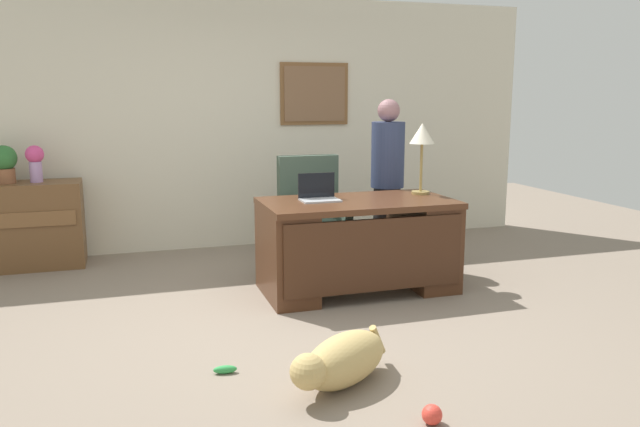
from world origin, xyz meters
The scene contains 13 objects.
ground_plane centered at (0.00, 0.00, 0.00)m, with size 12.00×12.00×0.00m, color gray.
back_wall centered at (0.01, 2.60, 1.35)m, with size 7.00×0.16×2.70m.
desk centered at (0.72, 0.58, 0.42)m, with size 1.61×0.86×0.79m.
credenza centered at (-2.21, 2.25, 0.42)m, with size 1.32×0.50×0.83m.
armchair centered at (0.59, 1.46, 0.48)m, with size 0.60×0.59×1.07m.
person_standing centered at (1.29, 1.29, 0.83)m, with size 0.32×0.32×1.62m.
dog_lying centered at (-0.01, -1.08, 0.15)m, with size 0.73×0.60×0.30m.
laptop centered at (0.41, 0.70, 0.84)m, with size 0.32×0.22×0.23m.
desk_lamp centered at (1.38, 0.75, 1.28)m, with size 0.22×0.22×0.63m.
vase_with_flowers centered at (-1.94, 2.25, 1.04)m, with size 0.17×0.17×0.35m.
potted_plant centered at (-2.21, 2.25, 1.03)m, with size 0.24×0.24×0.36m.
dog_toy_ball centered at (0.28, -1.63, 0.05)m, with size 0.11×0.11×0.11m, color #E53F33.
dog_toy_bone centered at (-0.63, -0.71, 0.03)m, with size 0.14×0.05×0.05m, color green.
Camera 1 is at (-1.15, -4.26, 1.65)m, focal length 35.22 mm.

